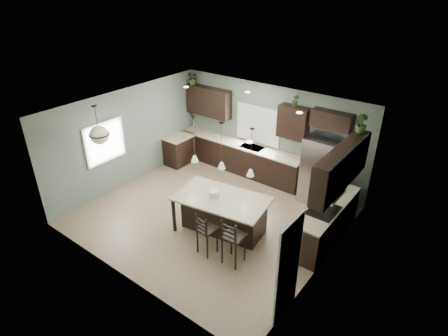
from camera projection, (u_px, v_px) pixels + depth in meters
ground at (212, 215)px, 9.63m from camera, size 6.00×6.00×0.00m
pantry_door at (288, 269)px, 6.47m from camera, size 0.04×0.82×2.04m
window_back at (258, 125)px, 11.04m from camera, size 1.35×0.02×1.00m
window_left at (104, 142)px, 9.93m from camera, size 0.02×1.10×1.00m
left_return_cabs at (179, 150)px, 12.05m from camera, size 0.60×0.90×0.90m
left_return_countertop at (179, 137)px, 11.82m from camera, size 0.66×0.96×0.04m
back_lower_cabs at (240, 157)px, 11.59m from camera, size 4.20×0.60×0.90m
back_countertop at (240, 144)px, 11.36m from camera, size 4.20×0.66×0.04m
sink_inset at (252, 147)px, 11.11m from camera, size 0.70×0.45×0.01m
faucet at (252, 143)px, 11.02m from camera, size 0.02×0.02×0.28m
back_upper_left at (209, 102)px, 11.67m from camera, size 1.55×0.34×0.90m
back_upper_right at (293, 122)px, 10.10m from camera, size 0.85×0.34×0.90m
fridge_header at (332, 120)px, 9.40m from camera, size 1.05×0.34×0.45m
right_lower_cabs at (326, 223)px, 8.59m from camera, size 0.60×2.35×0.90m
right_countertop at (328, 206)px, 8.38m from camera, size 0.66×2.35×0.04m
cooktop at (323, 210)px, 8.17m from camera, size 0.58×0.75×0.02m
wall_oven_front at (309, 224)px, 8.56m from camera, size 0.01×0.72×0.60m
right_upper_cabs at (342, 167)px, 7.81m from camera, size 0.34×2.35×0.90m
microwave at (331, 188)px, 7.84m from camera, size 0.40×0.75×0.40m
refrigerator at (321, 171)px, 9.83m from camera, size 0.90×0.74×1.85m
kitchen_island at (222, 215)px, 8.87m from camera, size 2.31×1.54×0.92m
serving_dish at (214, 193)px, 8.70m from camera, size 0.24×0.24×0.14m
bar_stool_center at (207, 233)px, 8.14m from camera, size 0.42×0.42×1.05m
bar_stool_right at (234, 241)px, 7.84m from camera, size 0.44×0.44×1.15m
pendant_left at (194, 140)px, 8.32m from camera, size 0.17×0.17×1.10m
pendant_center at (222, 146)px, 8.03m from camera, size 0.17×0.17×1.10m
pendant_right at (251, 153)px, 7.73m from camera, size 0.17×0.17×1.10m
chandelier at (98, 125)px, 8.95m from camera, size 0.50×0.50×0.98m
plant_back_left at (193, 78)px, 11.66m from camera, size 0.43×0.39×0.41m
plant_back_right at (296, 101)px, 9.77m from camera, size 0.18×0.15×0.34m
plant_right_wall at (362, 124)px, 8.20m from camera, size 0.29×0.29×0.42m
room_shell at (210, 156)px, 8.83m from camera, size 6.00×6.00×6.00m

